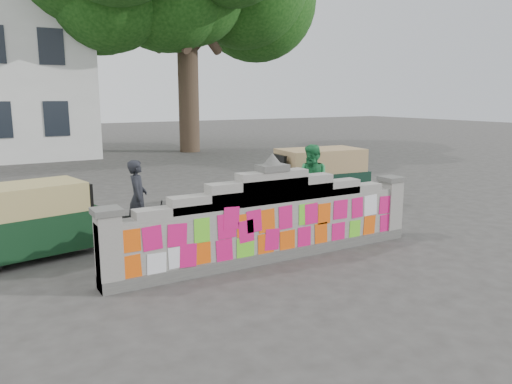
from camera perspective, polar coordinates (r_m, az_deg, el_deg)
ground at (r=9.51m, az=1.82°, el=-7.66°), size 100.00×100.00×0.00m
parapet_wall at (r=9.29m, az=1.87°, el=-3.28°), size 6.48×0.44×2.01m
cyclist_bike at (r=10.42m, az=-13.20°, el=-3.69°), size 1.82×1.18×0.90m
cyclist_rider at (r=10.34m, az=-13.28°, el=-2.01°), size 0.54×0.65×1.53m
pedestrian at (r=12.38m, az=6.59°, el=1.10°), size 1.06×1.14×1.86m
rickshaw_left at (r=10.33m, az=-24.35°, el=-2.89°), size 2.64×1.58×1.42m
rickshaw_right at (r=13.94m, az=7.06°, el=1.76°), size 2.94×1.59×1.60m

